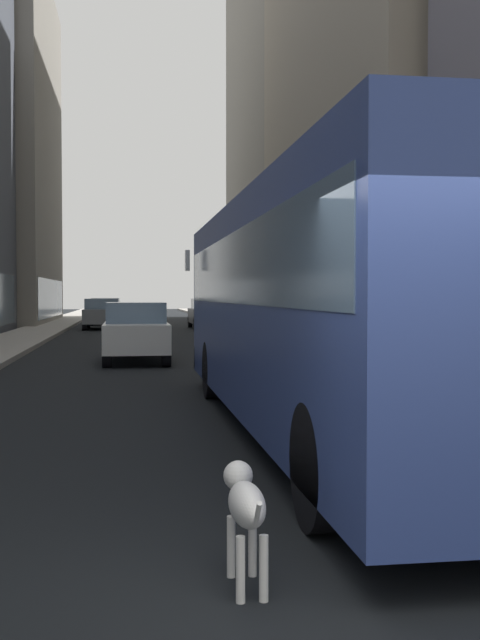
{
  "coord_description": "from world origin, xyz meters",
  "views": [
    {
      "loc": [
        -1.39,
        -3.95,
        1.83
      ],
      "look_at": [
        0.48,
        8.97,
        1.4
      ],
      "focal_mm": 43.17,
      "sensor_mm": 36.0,
      "label": 1
    }
  ],
  "objects_px": {
    "car_silver_sedan": "(106,311)",
    "dalmatian_dog": "(245,504)",
    "car_black_suv": "(208,313)",
    "car_grey_wagon": "(102,314)",
    "car_blue_hatchback": "(242,322)",
    "car_white_van": "(136,331)",
    "transit_bus": "(327,299)"
  },
  "relations": [
    {
      "from": "car_grey_wagon",
      "to": "car_silver_sedan",
      "type": "bearing_deg",
      "value": 90.0
    },
    {
      "from": "car_silver_sedan",
      "to": "car_black_suv",
      "type": "bearing_deg",
      "value": -50.84
    },
    {
      "from": "car_silver_sedan",
      "to": "car_black_suv",
      "type": "height_order",
      "value": "same"
    },
    {
      "from": "car_silver_sedan",
      "to": "dalmatian_dog",
      "type": "distance_m",
      "value": 43.16
    },
    {
      "from": "car_black_suv",
      "to": "car_blue_hatchback",
      "type": "bearing_deg",
      "value": -90.0
    },
    {
      "from": "car_black_suv",
      "to": "car_blue_hatchback",
      "type": "relative_size",
      "value": 1.0
    },
    {
      "from": "car_black_suv",
      "to": "car_silver_sedan",
      "type": "bearing_deg",
      "value": 129.16
    },
    {
      "from": "car_grey_wagon",
      "to": "dalmatian_dog",
      "type": "distance_m",
      "value": 36.88
    },
    {
      "from": "car_grey_wagon",
      "to": "car_white_van",
      "type": "xyz_separation_m",
      "value": [
        1.6,
        -20.22,
        0.0
      ]
    },
    {
      "from": "transit_bus",
      "to": "car_white_van",
      "type": "height_order",
      "value": "transit_bus"
    },
    {
      "from": "transit_bus",
      "to": "car_silver_sedan",
      "type": "distance_m",
      "value": 38.16
    },
    {
      "from": "car_grey_wagon",
      "to": "dalmatian_dog",
      "type": "xyz_separation_m",
      "value": [
        2.12,
        -36.82,
        -0.31
      ]
    },
    {
      "from": "car_silver_sedan",
      "to": "car_grey_wagon",
      "type": "distance_m",
      "value": 6.29
    },
    {
      "from": "transit_bus",
      "to": "dalmatian_dog",
      "type": "xyz_separation_m",
      "value": [
        -1.88,
        -5.16,
        -1.26
      ]
    },
    {
      "from": "dalmatian_dog",
      "to": "car_grey_wagon",
      "type": "bearing_deg",
      "value": 93.3
    },
    {
      "from": "transit_bus",
      "to": "car_white_van",
      "type": "bearing_deg",
      "value": 101.85
    },
    {
      "from": "transit_bus",
      "to": "car_grey_wagon",
      "type": "xyz_separation_m",
      "value": [
        -4.0,
        31.66,
        -0.95
      ]
    },
    {
      "from": "car_silver_sedan",
      "to": "car_grey_wagon",
      "type": "height_order",
      "value": "same"
    },
    {
      "from": "dalmatian_dog",
      "to": "car_black_suv",
      "type": "bearing_deg",
      "value": 84.52
    },
    {
      "from": "car_silver_sedan",
      "to": "transit_bus",
      "type": "bearing_deg",
      "value": -83.98
    },
    {
      "from": "car_black_suv",
      "to": "car_grey_wagon",
      "type": "xyz_separation_m",
      "value": [
        -5.6,
        0.59,
        -0.0
      ]
    },
    {
      "from": "car_silver_sedan",
      "to": "dalmatian_dog",
      "type": "xyz_separation_m",
      "value": [
        2.12,
        -43.1,
        -0.31
      ]
    },
    {
      "from": "car_silver_sedan",
      "to": "car_black_suv",
      "type": "distance_m",
      "value": 8.87
    },
    {
      "from": "transit_bus",
      "to": "dalmatian_dog",
      "type": "distance_m",
      "value": 5.64
    },
    {
      "from": "car_silver_sedan",
      "to": "car_black_suv",
      "type": "xyz_separation_m",
      "value": [
        5.6,
        -6.88,
        0.0
      ]
    },
    {
      "from": "car_black_suv",
      "to": "car_blue_hatchback",
      "type": "distance_m",
      "value": 12.5
    },
    {
      "from": "car_blue_hatchback",
      "to": "car_white_van",
      "type": "xyz_separation_m",
      "value": [
        -4.0,
        -7.13,
        -0.0
      ]
    },
    {
      "from": "car_blue_hatchback",
      "to": "car_white_van",
      "type": "height_order",
      "value": "same"
    },
    {
      "from": "car_blue_hatchback",
      "to": "car_white_van",
      "type": "relative_size",
      "value": 0.95
    },
    {
      "from": "car_silver_sedan",
      "to": "car_white_van",
      "type": "height_order",
      "value": "same"
    },
    {
      "from": "car_blue_hatchback",
      "to": "dalmatian_dog",
      "type": "xyz_separation_m",
      "value": [
        -3.48,
        -23.73,
        -0.31
      ]
    },
    {
      "from": "car_grey_wagon",
      "to": "car_black_suv",
      "type": "bearing_deg",
      "value": -6.03
    }
  ]
}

